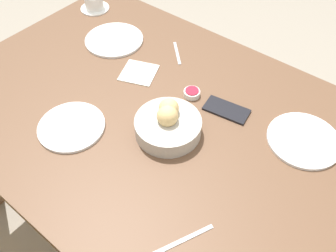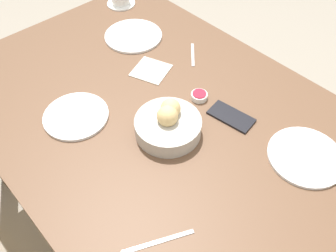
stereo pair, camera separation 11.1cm
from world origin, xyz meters
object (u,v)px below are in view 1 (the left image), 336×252
spoon_coffee (177,53)px  plate_near_left (304,140)px  plate_far_center (72,127)px  coffee_cup (94,3)px  bread_basket (168,124)px  napkin (139,73)px  jam_bowl_berry (191,93)px  cell_phone (226,110)px  fork_silver (180,242)px  plate_near_right (114,40)px

spoon_coffee → plate_near_left: bearing=169.7°
plate_far_center → coffee_cup: 0.72m
bread_basket → napkin: size_ratio=1.30×
plate_near_left → jam_bowl_berry: 0.40m
plate_far_center → cell_phone: size_ratio=1.35×
coffee_cup → jam_bowl_berry: 0.70m
plate_near_left → fork_silver: size_ratio=1.29×
plate_near_left → coffee_cup: 1.08m
bread_basket → fork_silver: (-0.25, 0.27, -0.03)m
plate_near_left → napkin: size_ratio=1.41×
coffee_cup → spoon_coffee: size_ratio=1.18×
fork_silver → cell_phone: cell_phone is taller
plate_far_center → jam_bowl_berry: 0.42m
plate_far_center → plate_near_right: bearing=-62.2°
jam_bowl_berry → spoon_coffee: bearing=-40.4°
coffee_cup → napkin: size_ratio=0.80×
plate_near_right → plate_far_center: bearing=117.8°
plate_near_left → fork_silver: 0.51m
jam_bowl_berry → fork_silver: 0.54m
jam_bowl_berry → plate_near_right: bearing=-8.1°
plate_near_left → jam_bowl_berry: jam_bowl_berry is taller
bread_basket → plate_far_center: bread_basket is taller
fork_silver → cell_phone: (0.16, -0.46, 0.00)m
coffee_cup → fork_silver: bearing=146.9°
coffee_cup → cell_phone: 0.83m
plate_near_left → napkin: bearing=7.3°
jam_bowl_berry → napkin: bearing=6.9°
plate_near_right → napkin: plate_near_right is taller
bread_basket → spoon_coffee: bearing=-56.4°
plate_near_right → napkin: (-0.21, 0.09, -0.00)m
plate_near_left → cell_phone: bearing=8.6°
fork_silver → jam_bowl_berry: bearing=-56.9°
plate_near_right → napkin: bearing=157.5°
coffee_cup → bread_basket: bearing=153.0°
plate_far_center → jam_bowl_berry: (-0.21, -0.36, 0.01)m
cell_phone → coffee_cup: bearing=-11.8°
spoon_coffee → plate_near_right: bearing=20.7°
plate_far_center → napkin: 0.34m
plate_far_center → spoon_coffee: 0.52m
bread_basket → cell_phone: size_ratio=1.32×
bread_basket → jam_bowl_berry: 0.19m
napkin → cell_phone: (-0.36, -0.04, 0.00)m
spoon_coffee → bread_basket: bearing=123.6°
plate_near_left → jam_bowl_berry: (0.40, 0.05, 0.01)m
plate_near_right → spoon_coffee: bearing=-159.3°
fork_silver → napkin: size_ratio=1.09×
plate_far_center → fork_silver: 0.51m
fork_silver → napkin: napkin is taller
bread_basket → jam_bowl_berry: size_ratio=3.65×
plate_near_left → plate_near_right: bearing=-0.7°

